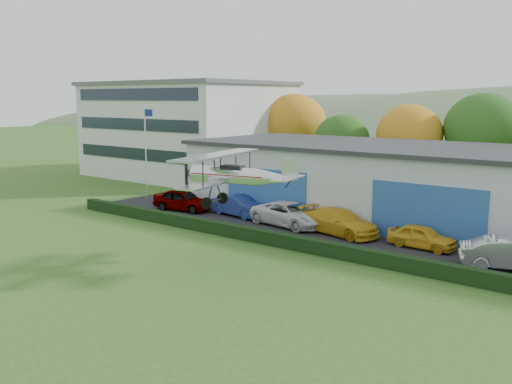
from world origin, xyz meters
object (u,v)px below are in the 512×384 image
Objects in this scene: hangar at (462,188)px; flagpole at (146,144)px; biplane at (234,174)px; office_block at (188,129)px; car_2 at (290,214)px; car_3 at (339,222)px; car_4 at (422,237)px; car_0 at (183,200)px; car_1 at (239,206)px; car_5 at (510,254)px.

hangar is 25.68m from flagpole.
office_block is at bearing 126.34° from biplane.
hangar is 7.05× the size of car_2.
car_3 is 1.40× the size of car_4.
biplane is (12.19, -8.09, 3.89)m from car_0.
flagpole is 7.62m from car_0.
hangar is 20.30m from car_0.
car_4 is at bearing -2.54° from flagpole.
car_0 is at bearing -46.02° from office_block.
car_3 is (3.82, -0.02, 0.00)m from car_2.
flagpole is at bearing 97.90° from car_3.
flagpole is 25.47m from car_4.
car_1 is (4.83, 1.07, -0.04)m from car_0.
car_5 is at bearing -100.63° from car_4.
car_4 is (25.12, -1.11, -4.06)m from flagpole.
car_2 is at bearing 100.95° from car_3.
office_block reaches higher than car_1.
car_2 is 0.77× the size of biplane.
car_1 is 4.78m from car_2.
biplane is at bearing -133.01° from car_0.
car_3 is at bearing -82.27° from car_2.
car_2 is 9.26m from car_4.
car_4 is (0.23, -7.09, -1.93)m from hangar.
car_2 is 10.02m from biplane.
biplane is at bearing -134.07° from car_1.
car_0 is 1.21× the size of car_4.
car_2 is (-9.03, -7.10, -1.81)m from hangar.
car_1 is 0.82× the size of car_2.
car_2 is at bearing -30.51° from office_block.
biplane reaches higher than car_0.
office_block is 4.31× the size of car_0.
car_4 is (5.44, 0.03, -0.13)m from car_3.
hangar reaches higher than car_1.
car_2 is (23.97, -14.12, -4.36)m from office_block.
flagpole is 30.55m from car_5.
hangar is 17.33m from biplane.
car_0 is 9.63m from car_2.
car_0 reaches higher than car_2.
car_0 is at bearing -157.11° from hangar.
car_4 is at bearing -88.13° from hangar.
office_block is at bearing 61.38° from car_1.
office_block is at bearing 69.40° from car_4.
car_1 is 0.63× the size of biplane.
car_2 is 3.82m from car_3.
office_block is 24.06m from car_1.
flagpole reaches higher than car_1.
biplane reaches higher than hangar.
car_1 is 0.85× the size of car_3.
car_3 is 1.14× the size of car_5.
car_5 is at bearing -100.43° from car_0.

